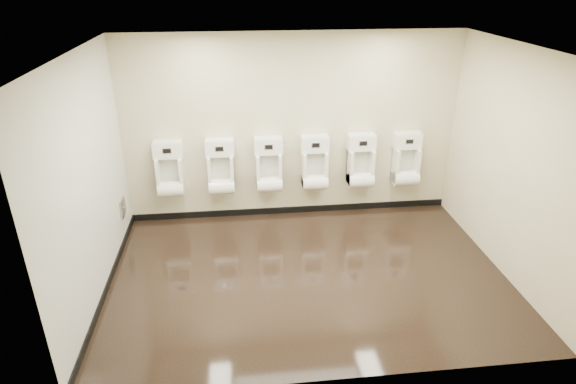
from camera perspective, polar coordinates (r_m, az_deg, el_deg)
The scene contains 16 objects.
ground at distance 6.27m, azimuth 2.41°, elevation -9.74°, with size 5.00×3.50×0.00m, color black.
ceiling at distance 5.21m, azimuth 2.98°, elevation 16.44°, with size 5.00×3.50×0.00m, color white.
back_wall at distance 7.22m, azimuth 0.50°, elevation 7.51°, with size 5.00×0.02×2.80m, color beige.
front_wall at distance 4.07m, azimuth 6.50°, elevation -7.48°, with size 5.00×0.02×2.80m, color beige.
left_wall at distance 5.78m, azimuth -22.65°, elevation 0.87°, with size 0.02×3.50×2.80m, color beige.
right_wall at distance 6.46m, azimuth 25.16°, elevation 2.89°, with size 0.02×3.50×2.80m, color beige.
tile_overlay_left at distance 5.78m, azimuth -22.60°, elevation 0.87°, with size 0.01×3.50×2.80m, color white.
skirting_back at distance 7.73m, azimuth 0.48°, elevation -2.11°, with size 5.00×0.02×0.10m, color black.
skirting_left at distance 6.41m, azimuth -20.54°, elevation -10.20°, with size 0.02×3.50×0.10m, color black.
access_panel at distance 7.19m, azimuth -19.02°, elevation -1.77°, with size 0.04×0.25×0.25m.
urinal_0 at distance 7.30m, azimuth -13.81°, elevation 2.22°, with size 0.43×0.33×0.81m.
urinal_1 at distance 7.24m, azimuth -7.96°, elevation 2.52°, with size 0.43×0.33×0.81m.
urinal_2 at distance 7.25m, azimuth -2.29°, elevation 2.79°, with size 0.43×0.33×0.81m.
urinal_3 at distance 7.33m, azimuth 3.16°, elevation 3.02°, with size 0.43×0.33×0.81m.
urinal_4 at distance 7.47m, azimuth 8.61°, elevation 3.22°, with size 0.43×0.33×0.81m.
urinal_5 at distance 7.69m, azimuth 13.79°, elevation 3.39°, with size 0.43×0.33×0.81m.
Camera 1 is at (-0.84, -5.08, 3.58)m, focal length 30.00 mm.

